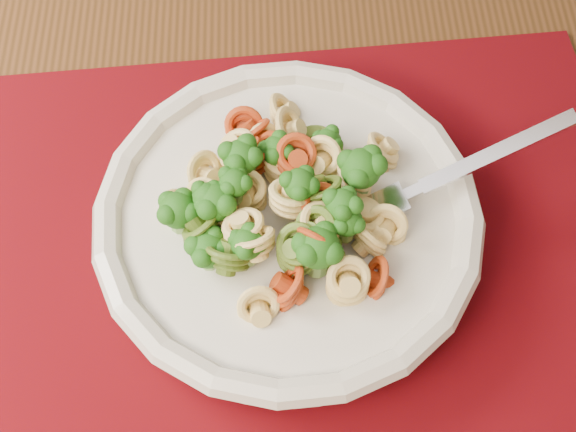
% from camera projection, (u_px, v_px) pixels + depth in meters
% --- Properties ---
extents(dining_table, '(1.60, 1.34, 0.76)m').
position_uv_depth(dining_table, '(296.00, 180.00, 0.73)').
color(dining_table, '#4E2D16').
rests_on(dining_table, ground).
extents(placemat, '(0.61, 0.57, 0.00)m').
position_uv_depth(placemat, '(301.00, 261.00, 0.57)').
color(placemat, '#4D0403').
rests_on(placemat, dining_table).
extents(pasta_bowl, '(0.27, 0.27, 0.05)m').
position_uv_depth(pasta_bowl, '(288.00, 223.00, 0.55)').
color(pasta_bowl, beige).
rests_on(pasta_bowl, placemat).
extents(pasta_broccoli_heap, '(0.23, 0.23, 0.06)m').
position_uv_depth(pasta_broccoli_heap, '(288.00, 212.00, 0.54)').
color(pasta_broccoli_heap, '#EED475').
rests_on(pasta_broccoli_heap, pasta_bowl).
extents(fork, '(0.16, 0.13, 0.08)m').
position_uv_depth(fork, '(387.00, 203.00, 0.54)').
color(fork, silver).
rests_on(fork, pasta_bowl).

